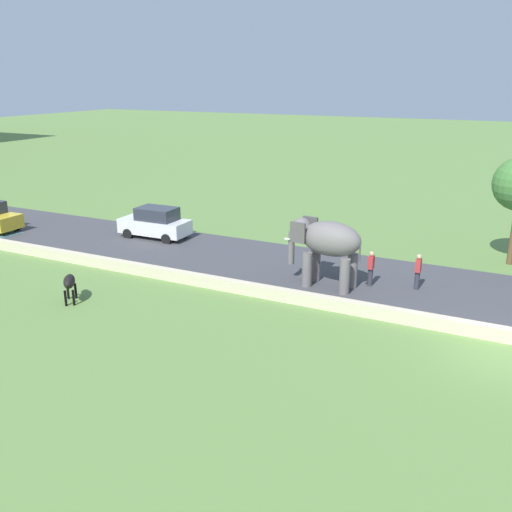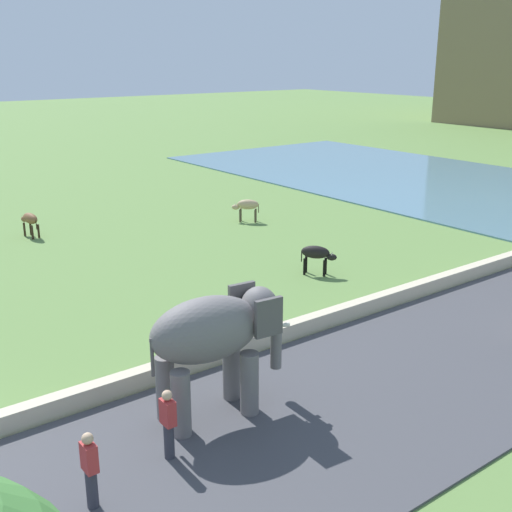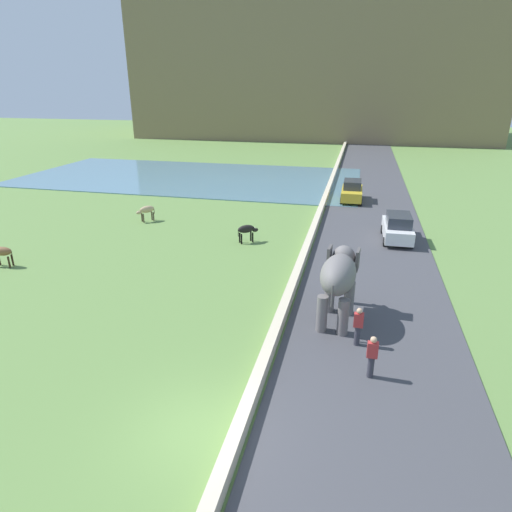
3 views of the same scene
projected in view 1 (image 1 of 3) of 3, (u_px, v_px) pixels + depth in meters
ground_plane at (501, 356)px, 18.42m from camera, size 220.00×220.00×0.00m
road_surface at (119, 242)px, 31.07m from camera, size 7.00×120.00×0.06m
barrier_wall at (101, 262)px, 26.91m from camera, size 0.40×110.00×0.51m
elephant at (326, 243)px, 23.83m from camera, size 1.65×3.53×2.99m
person_beside_elephant at (371, 268)px, 24.21m from camera, size 0.36×0.22×1.63m
person_trailing at (418, 271)px, 23.82m from camera, size 0.36×0.22×1.63m
car_white at (155, 223)px, 31.57m from camera, size 1.86×4.04×1.80m
cow_black at (70, 282)px, 22.62m from camera, size 1.31×1.11×1.15m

